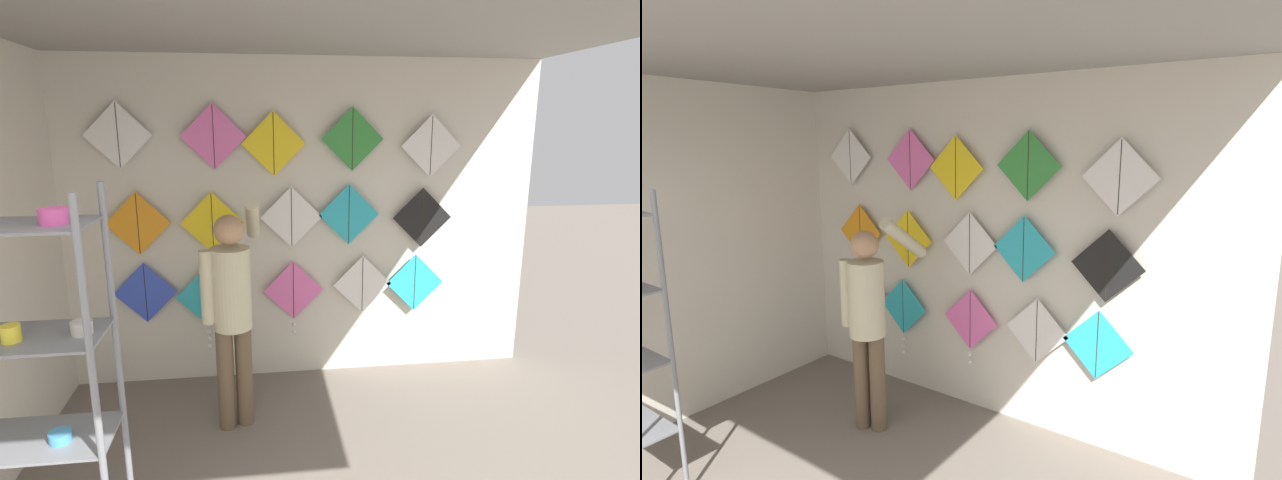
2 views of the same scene
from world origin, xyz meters
TOP-DOWN VIEW (x-y plane):
  - back_panel at (0.00, 3.52)m, footprint 4.48×0.06m
  - ceiling_slab at (0.00, 1.75)m, footprint 4.48×4.29m
  - shopkeeper at (-0.43, 2.73)m, footprint 0.43×0.66m
  - kite_0 at (-1.19, 3.43)m, footprint 0.53×0.01m
  - kite_1 at (-0.68, 3.43)m, footprint 0.53×0.04m
  - kite_2 at (0.07, 3.43)m, footprint 0.53×0.04m
  - kite_3 at (0.70, 3.43)m, footprint 0.53×0.01m
  - kite_4 at (1.18, 3.43)m, footprint 0.53×0.01m
  - kite_5 at (-1.21, 3.43)m, footprint 0.53×0.01m
  - kite_6 at (-0.60, 3.43)m, footprint 0.53×0.01m
  - kite_7 at (0.06, 3.43)m, footprint 0.53×0.01m
  - kite_8 at (0.56, 3.43)m, footprint 0.53×0.01m
  - kite_9 at (1.22, 3.43)m, footprint 0.53×0.01m
  - kite_10 at (-1.30, 3.43)m, footprint 0.53×0.01m
  - kite_11 at (-0.56, 3.43)m, footprint 0.53×0.01m
  - kite_12 at (-0.07, 3.43)m, footprint 0.53×0.01m
  - kite_13 at (0.59, 3.43)m, footprint 0.53×0.01m
  - kite_14 at (1.27, 3.43)m, footprint 0.53×0.01m

SIDE VIEW (x-z plane):
  - kite_1 at x=-0.68m, z-range 0.38..1.12m
  - kite_2 at x=0.07m, z-range 0.45..1.12m
  - kite_4 at x=1.18m, z-range 0.58..1.11m
  - kite_3 at x=0.70m, z-range 0.58..1.11m
  - kite_0 at x=-1.19m, z-range 0.59..1.12m
  - shopkeeper at x=-0.43m, z-range 0.11..1.86m
  - back_panel at x=0.00m, z-range 0.00..2.80m
  - kite_6 at x=-0.60m, z-range 1.18..1.71m
  - kite_9 at x=1.22m, z-range 1.18..1.71m
  - kite_5 at x=-1.21m, z-range 1.19..1.72m
  - kite_7 at x=0.06m, z-range 1.21..1.74m
  - kite_8 at x=0.56m, z-range 1.22..1.75m
  - kite_14 at x=1.27m, z-range 1.80..2.34m
  - kite_12 at x=-0.07m, z-range 1.83..2.36m
  - kite_13 at x=0.59m, z-range 1.86..2.40m
  - kite_11 at x=-0.56m, z-range 1.89..2.42m
  - kite_10 at x=-1.30m, z-range 1.90..2.43m
  - ceiling_slab at x=0.00m, z-range 2.80..2.84m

